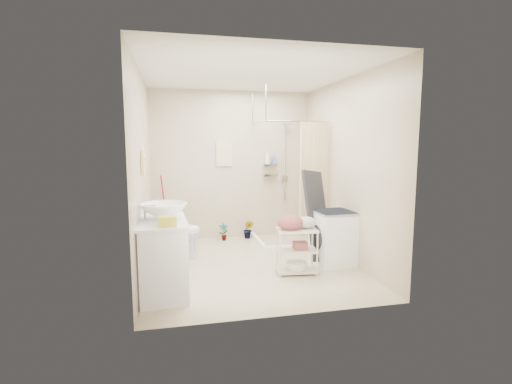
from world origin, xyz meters
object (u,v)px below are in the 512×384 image
(toilet, at_px, (174,232))
(laundry_rack, at_px, (297,247))
(washing_machine, at_px, (333,238))
(vanity, at_px, (163,257))

(toilet, relative_size, laundry_rack, 1.11)
(washing_machine, height_order, laundry_rack, washing_machine)
(washing_machine, xyz_separation_m, laundry_rack, (-0.62, -0.26, -0.02))
(vanity, distance_m, laundry_rack, 1.70)
(vanity, bearing_deg, laundry_rack, 6.05)
(vanity, xyz_separation_m, toilet, (0.12, 1.28, -0.03))
(washing_machine, relative_size, laundry_rack, 1.07)
(washing_machine, bearing_deg, toilet, 157.56)
(toilet, distance_m, washing_machine, 2.30)
(vanity, distance_m, toilet, 1.28)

